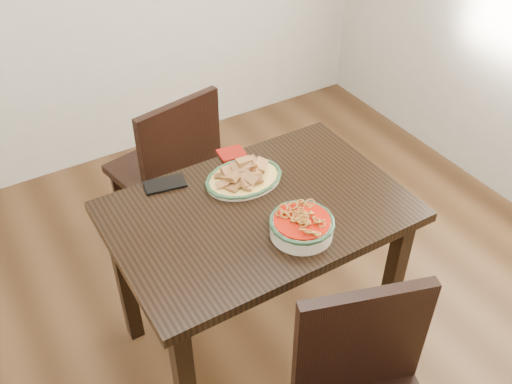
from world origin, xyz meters
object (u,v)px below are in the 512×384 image
chair_far (170,166)px  smartphone (165,184)px  fish_plate (244,172)px  noodle_bowl (302,224)px  dining_table (259,230)px

chair_far → smartphone: 0.53m
chair_far → fish_plate: 0.64m
fish_plate → noodle_bowl: 0.36m
dining_table → noodle_bowl: 0.26m
smartphone → chair_far: bearing=76.7°
dining_table → noodle_bowl: noodle_bowl is taller
dining_table → smartphone: 0.40m
noodle_bowl → dining_table: bearing=105.5°
chair_far → fish_plate: chair_far is taller
chair_far → noodle_bowl: bearing=85.2°
noodle_bowl → smartphone: 0.58m
smartphone → fish_plate: bearing=-15.5°
fish_plate → dining_table: bearing=-101.1°
noodle_bowl → fish_plate: bearing=93.4°
noodle_bowl → smartphone: size_ratio=1.46×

